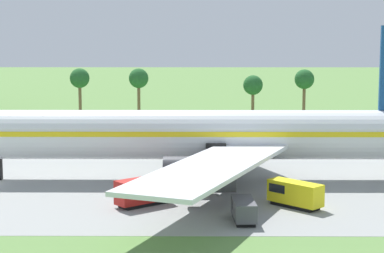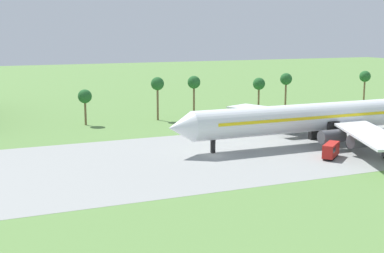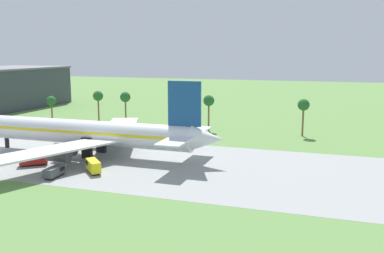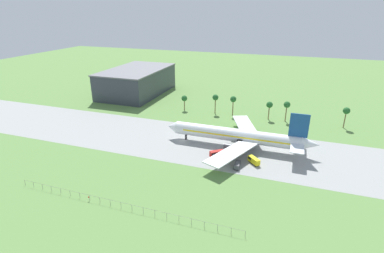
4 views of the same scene
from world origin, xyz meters
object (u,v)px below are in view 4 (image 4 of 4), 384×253
object	(u,v)px
no_stopping_sign	(89,198)
jet_airliner	(239,136)
fuel_truck	(216,154)
catering_van	(254,160)
baggage_tug	(237,165)
terminal_building	(137,81)

from	to	relation	value
no_stopping_sign	jet_airliner	bearing A→B (deg)	56.05
fuel_truck	no_stopping_sign	size ratio (longest dim) A/B	3.54
catering_van	baggage_tug	bearing A→B (deg)	-135.36
catering_van	terminal_building	bearing A→B (deg)	140.75
jet_airliner	catering_van	bearing A→B (deg)	-56.35
fuel_truck	terminal_building	distance (m)	114.97
jet_airliner	fuel_truck	distance (m)	15.41
fuel_truck	terminal_building	xyz separation A→B (m)	(-82.32, 79.90, 7.66)
catering_van	no_stopping_sign	world-z (taller)	catering_van
jet_airliner	terminal_building	world-z (taller)	jet_airliner
jet_airliner	terminal_building	size ratio (longest dim) A/B	1.14
baggage_tug	no_stopping_sign	xyz separation A→B (m)	(-42.15, -38.51, -0.12)
jet_airliner	catering_van	size ratio (longest dim) A/B	12.22
no_stopping_sign	terminal_building	world-z (taller)	terminal_building
no_stopping_sign	terminal_building	distance (m)	134.49
jet_airliner	fuel_truck	xyz separation A→B (m)	(-6.97, -13.12, -4.09)
fuel_truck	terminal_building	world-z (taller)	terminal_building
jet_airliner	fuel_truck	size ratio (longest dim) A/B	11.72
no_stopping_sign	fuel_truck	bearing A→B (deg)	54.43
baggage_tug	terminal_building	size ratio (longest dim) A/B	0.09
jet_airliner	terminal_building	xyz separation A→B (m)	(-89.28, 66.78, 3.57)
baggage_tug	catering_van	size ratio (longest dim) A/B	0.91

